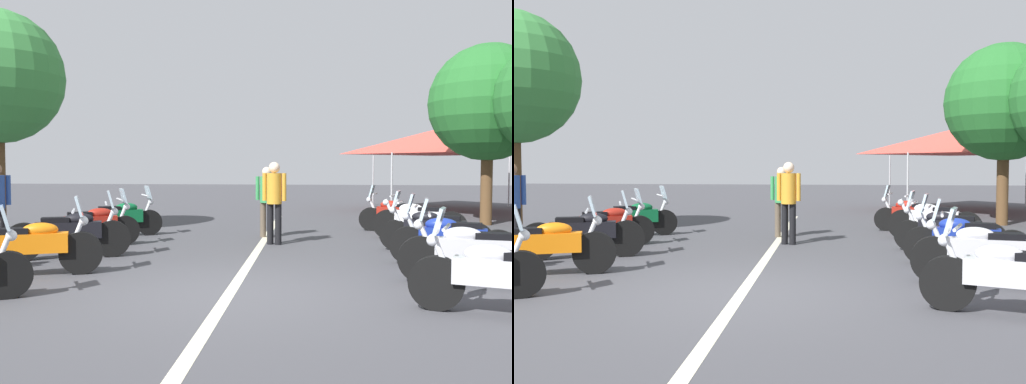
% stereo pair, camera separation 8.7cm
% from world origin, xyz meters
% --- Properties ---
extents(ground_plane, '(80.00, 80.00, 0.00)m').
position_xyz_m(ground_plane, '(0.00, 0.00, 0.00)').
color(ground_plane, '#424247').
extents(lane_centre_stripe, '(15.79, 0.16, 0.01)m').
position_xyz_m(lane_centre_stripe, '(3.10, 0.00, 0.00)').
color(lane_centre_stripe, beige).
rests_on(lane_centre_stripe, ground_plane).
extents(motorcycle_left_row_1, '(1.02, 2.09, 1.22)m').
position_xyz_m(motorcycle_left_row_1, '(0.80, 3.18, 0.47)').
color(motorcycle_left_row_1, black).
rests_on(motorcycle_left_row_1, ground_plane).
extents(motorcycle_left_row_2, '(1.02, 2.09, 1.23)m').
position_xyz_m(motorcycle_left_row_2, '(2.41, 3.28, 0.48)').
color(motorcycle_left_row_2, black).
rests_on(motorcycle_left_row_2, ground_plane).
extents(motorcycle_left_row_3, '(1.12, 1.81, 1.20)m').
position_xyz_m(motorcycle_left_row_3, '(3.84, 3.46, 0.46)').
color(motorcycle_left_row_3, black).
rests_on(motorcycle_left_row_3, ground_plane).
extents(motorcycle_left_row_4, '(1.15, 1.86, 1.20)m').
position_xyz_m(motorcycle_left_row_4, '(5.47, 3.45, 0.46)').
color(motorcycle_left_row_4, black).
rests_on(motorcycle_left_row_4, ground_plane).
extents(motorcycle_right_row_0, '(0.94, 2.04, 1.21)m').
position_xyz_m(motorcycle_right_row_0, '(-0.78, -3.20, 0.47)').
color(motorcycle_right_row_0, black).
rests_on(motorcycle_right_row_0, ground_plane).
extents(motorcycle_right_row_1, '(0.78, 2.12, 1.23)m').
position_xyz_m(motorcycle_right_row_1, '(0.84, -3.35, 0.48)').
color(motorcycle_right_row_1, black).
rests_on(motorcycle_right_row_1, ground_plane).
extents(motorcycle_right_row_2, '(0.85, 2.03, 1.21)m').
position_xyz_m(motorcycle_right_row_2, '(2.31, -3.39, 0.47)').
color(motorcycle_right_row_2, black).
rests_on(motorcycle_right_row_2, ground_plane).
extents(motorcycle_right_row_3, '(0.92, 2.06, 1.19)m').
position_xyz_m(motorcycle_right_row_3, '(3.84, -3.42, 0.46)').
color(motorcycle_right_row_3, black).
rests_on(motorcycle_right_row_3, ground_plane).
extents(motorcycle_right_row_4, '(0.89, 2.02, 1.02)m').
position_xyz_m(motorcycle_right_row_4, '(5.55, -3.46, 0.47)').
color(motorcycle_right_row_4, black).
rests_on(motorcycle_right_row_4, ground_plane).
extents(motorcycle_right_row_5, '(0.85, 1.93, 1.19)m').
position_xyz_m(motorcycle_right_row_5, '(7.11, -3.21, 0.46)').
color(motorcycle_right_row_5, black).
rests_on(motorcycle_right_row_5, ground_plane).
extents(bystander_0, '(0.32, 0.53, 1.65)m').
position_xyz_m(bystander_0, '(5.73, -0.02, 0.97)').
color(bystander_0, brown).
rests_on(bystander_0, ground_plane).
extents(bystander_1, '(0.32, 0.52, 1.76)m').
position_xyz_m(bystander_1, '(4.56, -0.27, 1.04)').
color(bystander_1, black).
rests_on(bystander_1, ground_plane).
extents(roadside_tree_1, '(3.28, 3.28, 5.09)m').
position_xyz_m(roadside_tree_1, '(9.01, -5.97, 3.44)').
color(roadside_tree_1, brown).
rests_on(roadside_tree_1, ground_plane).
extents(event_tent, '(6.10, 6.10, 3.20)m').
position_xyz_m(event_tent, '(13.66, -6.36, 2.65)').
color(event_tent, '#E54C3F').
rests_on(event_tent, ground_plane).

